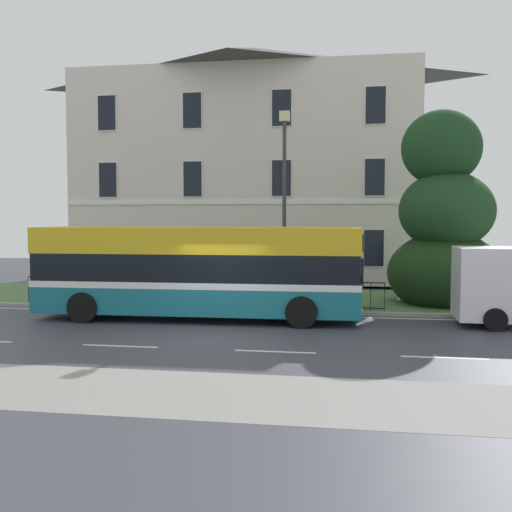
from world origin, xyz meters
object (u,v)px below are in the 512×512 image
Objects in this scene: georgian_townhouse at (254,162)px; litter_bin at (351,290)px; evergreen_tree at (445,228)px; single_decker_bus at (199,271)px; street_lamp_post at (284,195)px.

georgian_townhouse is 13.50m from litter_bin.
litter_bin is (5.37, -11.07, -5.55)m from georgian_townhouse.
evergreen_tree is at bearing 21.66° from litter_bin.
single_decker_bus is at bearing -150.06° from litter_bin.
litter_bin is (-3.35, -1.33, -2.16)m from evergreen_tree.
georgian_townhouse is at bearing 131.83° from evergreen_tree.
evergreen_tree is at bearing -48.17° from georgian_townhouse.
evergreen_tree is (8.72, -9.74, -3.40)m from georgian_townhouse.
georgian_townhouse is 11.52m from street_lamp_post.
street_lamp_post is (-5.77, -1.18, 1.22)m from evergreen_tree.
evergreen_tree is 9.27m from single_decker_bus.
georgian_townhouse is 2.30× the size of evergreen_tree.
georgian_townhouse reaches higher than street_lamp_post.
evergreen_tree reaches higher than single_decker_bus.
single_decker_bus is 5.66m from litter_bin.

